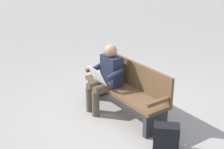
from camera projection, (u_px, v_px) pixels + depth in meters
The scene contains 4 objects.
ground_plane at pixel (124, 113), 5.38m from camera, with size 40.00×40.00×0.00m, color gray.
bench_near at pixel (127, 88), 5.24m from camera, with size 1.83×0.60×0.90m.
person_seated at pixel (106, 76), 5.28m from camera, with size 0.59×0.59×1.18m.
backpack at pixel (166, 137), 4.33m from camera, with size 0.39×0.41×0.39m.
Camera 1 is at (-3.95, 2.62, 2.62)m, focal length 49.38 mm.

